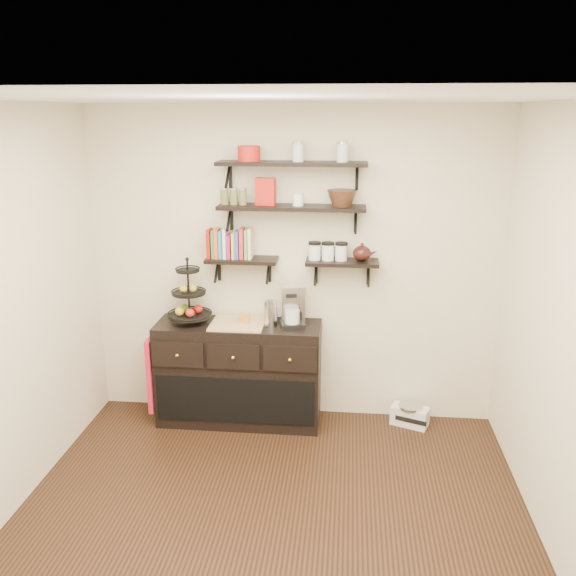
{
  "coord_description": "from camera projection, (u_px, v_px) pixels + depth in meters",
  "views": [
    {
      "loc": [
        0.47,
        -3.28,
        2.64
      ],
      "look_at": [
        0.02,
        1.15,
        1.34
      ],
      "focal_mm": 38.0,
      "sensor_mm": 36.0,
      "label": 1
    }
  ],
  "objects": [
    {
      "name": "floor",
      "position": [
        267.0,
        537.0,
        3.92
      ],
      "size": [
        3.5,
        3.5,
        0.0
      ],
      "primitive_type": "plane",
      "color": "black",
      "rests_on": "ground"
    },
    {
      "name": "ceiling",
      "position": [
        262.0,
        98.0,
        3.16
      ],
      "size": [
        3.5,
        3.5,
        0.02
      ],
      "primitive_type": "cube",
      "color": "white",
      "rests_on": "back_wall"
    },
    {
      "name": "back_wall",
      "position": [
        293.0,
        267.0,
        5.21
      ],
      "size": [
        3.5,
        0.02,
        2.7
      ],
      "primitive_type": "cube",
      "color": "beige",
      "rests_on": "ground"
    },
    {
      "name": "shelf_top",
      "position": [
        292.0,
        164.0,
        4.84
      ],
      "size": [
        1.2,
        0.27,
        0.23
      ],
      "color": "black",
      "rests_on": "back_wall"
    },
    {
      "name": "shelf_mid",
      "position": [
        292.0,
        208.0,
        4.94
      ],
      "size": [
        1.2,
        0.27,
        0.23
      ],
      "color": "black",
      "rests_on": "back_wall"
    },
    {
      "name": "shelf_low_left",
      "position": [
        242.0,
        260.0,
        5.12
      ],
      "size": [
        0.6,
        0.25,
        0.23
      ],
      "color": "black",
      "rests_on": "back_wall"
    },
    {
      "name": "shelf_low_right",
      "position": [
        342.0,
        263.0,
        5.04
      ],
      "size": [
        0.6,
        0.25,
        0.23
      ],
      "color": "black",
      "rests_on": "back_wall"
    },
    {
      "name": "cookbooks",
      "position": [
        234.0,
        244.0,
        5.08
      ],
      "size": [
        0.4,
        0.15,
        0.26
      ],
      "color": "#A71111",
      "rests_on": "shelf_low_left"
    },
    {
      "name": "glass_canisters",
      "position": [
        328.0,
        252.0,
        5.02
      ],
      "size": [
        0.32,
        0.1,
        0.13
      ],
      "color": "silver",
      "rests_on": "shelf_low_right"
    },
    {
      "name": "sideboard",
      "position": [
        239.0,
        373.0,
        5.28
      ],
      "size": [
        1.4,
        0.5,
        0.92
      ],
      "color": "black",
      "rests_on": "floor"
    },
    {
      "name": "fruit_stand",
      "position": [
        190.0,
        301.0,
        5.15
      ],
      "size": [
        0.37,
        0.37,
        0.55
      ],
      "rotation": [
        0.0,
        0.0,
        -0.21
      ],
      "color": "black",
      "rests_on": "sideboard"
    },
    {
      "name": "candle",
      "position": [
        245.0,
        318.0,
        5.13
      ],
      "size": [
        0.08,
        0.08,
        0.08
      ],
      "primitive_type": "cube",
      "color": "#AB7227",
      "rests_on": "sideboard"
    },
    {
      "name": "coffee_maker",
      "position": [
        293.0,
        306.0,
        5.09
      ],
      "size": [
        0.23,
        0.23,
        0.36
      ],
      "rotation": [
        0.0,
        0.0,
        0.23
      ],
      "color": "black",
      "rests_on": "sideboard"
    },
    {
      "name": "thermal_carafe",
      "position": [
        271.0,
        314.0,
        5.08
      ],
      "size": [
        0.11,
        0.11,
        0.22
      ],
      "primitive_type": "cylinder",
      "color": "silver",
      "rests_on": "sideboard"
    },
    {
      "name": "apron",
      "position": [
        154.0,
        372.0,
        5.25
      ],
      "size": [
        0.04,
        0.28,
        0.65
      ],
      "primitive_type": "cube",
      "color": "#AF122E",
      "rests_on": "sideboard"
    },
    {
      "name": "radio",
      "position": [
        410.0,
        415.0,
        5.3
      ],
      "size": [
        0.35,
        0.27,
        0.19
      ],
      "rotation": [
        0.0,
        0.0,
        -0.38
      ],
      "color": "silver",
      "rests_on": "floor"
    },
    {
      "name": "recipe_box",
      "position": [
        265.0,
        192.0,
        4.92
      ],
      "size": [
        0.17,
        0.08,
        0.22
      ],
      "primitive_type": "cube",
      "rotation": [
        0.0,
        0.0,
        -0.16
      ],
      "color": "red",
      "rests_on": "shelf_mid"
    },
    {
      "name": "walnut_bowl",
      "position": [
        342.0,
        198.0,
        4.87
      ],
      "size": [
        0.24,
        0.24,
        0.13
      ],
      "primitive_type": null,
      "color": "black",
      "rests_on": "shelf_mid"
    },
    {
      "name": "ramekins",
      "position": [
        298.0,
        200.0,
        4.91
      ],
      "size": [
        0.09,
        0.09,
        0.1
      ],
      "primitive_type": "cylinder",
      "color": "white",
      "rests_on": "shelf_mid"
    },
    {
      "name": "teapot",
      "position": [
        362.0,
        252.0,
        4.99
      ],
      "size": [
        0.22,
        0.18,
        0.15
      ],
      "primitive_type": null,
      "rotation": [
        0.0,
        0.0,
        -0.18
      ],
      "color": "black",
      "rests_on": "shelf_low_right"
    },
    {
      "name": "red_pot",
      "position": [
        249.0,
        154.0,
        4.85
      ],
      "size": [
        0.18,
        0.18,
        0.12
      ],
      "primitive_type": "cylinder",
      "color": "red",
      "rests_on": "shelf_top"
    }
  ]
}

